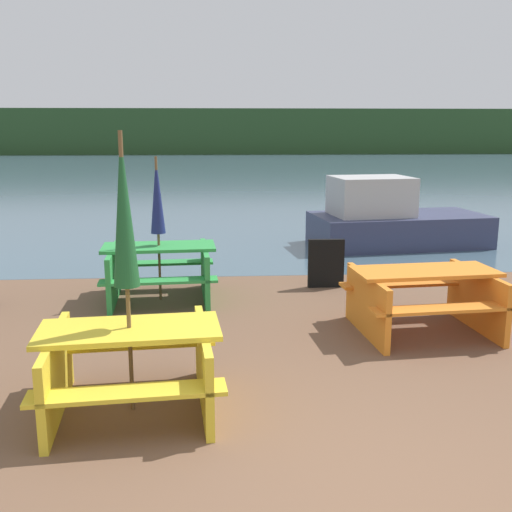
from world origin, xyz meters
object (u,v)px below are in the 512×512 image
picnic_table_green (160,268)px  umbrella_navy (157,197)px  boat (391,221)px  picnic_table_orange (423,294)px  umbrella_darkgreen (124,213)px  picnic_table_yellow (131,361)px  signboard (326,263)px

picnic_table_green → umbrella_navy: umbrella_navy is taller
boat → umbrella_navy: bearing=-147.3°
picnic_table_orange → umbrella_navy: 3.78m
umbrella_darkgreen → umbrella_navy: 3.43m
boat → umbrella_darkgreen: bearing=-128.7°
picnic_table_orange → umbrella_navy: (-3.27, 1.59, 1.01)m
picnic_table_yellow → umbrella_darkgreen: bearing=45.0°
picnic_table_orange → picnic_table_green: 3.64m
signboard → boat: bearing=59.0°
picnic_table_yellow → boat: (4.34, 7.14, 0.07)m
picnic_table_orange → boat: size_ratio=0.49×
picnic_table_green → umbrella_navy: 1.01m
umbrella_navy → boat: size_ratio=0.55×
picnic_table_orange → signboard: (-0.79, 2.11, -0.09)m
picnic_table_yellow → umbrella_darkgreen: size_ratio=0.69×
picnic_table_yellow → umbrella_darkgreen: umbrella_darkgreen is taller
picnic_table_orange → umbrella_darkgreen: (-3.20, -1.83, 1.26)m
boat → picnic_table_green: bearing=-147.3°
umbrella_darkgreen → boat: 8.45m
picnic_table_green → umbrella_darkgreen: (0.07, -3.42, 1.27)m
picnic_table_green → umbrella_navy: (0.00, 0.00, 1.01)m
picnic_table_orange → umbrella_darkgreen: 3.90m
picnic_table_yellow → picnic_table_orange: bearing=29.7°
boat → signboard: size_ratio=4.94×
picnic_table_green → signboard: picnic_table_green is taller
signboard → umbrella_darkgreen: bearing=-121.5°
boat → picnic_table_orange: bearing=-109.5°
umbrella_navy → picnic_table_orange: bearing=-26.0°
picnic_table_orange → picnic_table_yellow: bearing=-150.3°
umbrella_navy → picnic_table_yellow: bearing=-88.8°
picnic_table_yellow → picnic_table_orange: (3.20, 1.83, 0.02)m
picnic_table_yellow → picnic_table_green: size_ratio=1.00×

